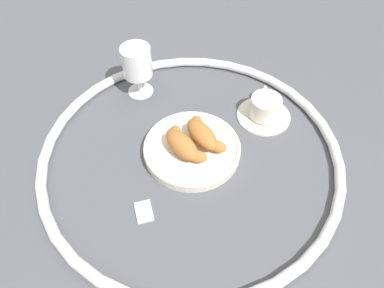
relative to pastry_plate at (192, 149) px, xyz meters
name	(u,v)px	position (x,y,z in m)	size (l,w,h in m)	color
ground_plane	(191,156)	(0.01, -0.01, -0.01)	(2.20, 2.20, 0.00)	#4C4F56
table_chrome_rim	(191,153)	(0.01, -0.01, 0.00)	(0.70, 0.70, 0.02)	silver
pastry_plate	(192,149)	(0.00, 0.00, 0.00)	(0.23, 0.23, 0.02)	silver
croissant_large	(183,145)	(0.00, -0.02, 0.03)	(0.13, 0.08, 0.04)	#AD6B33
croissant_small	(203,134)	(0.00, 0.03, 0.03)	(0.14, 0.07, 0.04)	#AD6B33
coffee_cup_near	(265,109)	(-0.02, 0.22, 0.01)	(0.14, 0.14, 0.06)	silver
juice_glass_left	(137,64)	(-0.25, -0.03, 0.08)	(0.08, 0.08, 0.14)	white
sugar_packet	(144,211)	(0.10, -0.16, -0.01)	(0.05, 0.03, 0.01)	white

